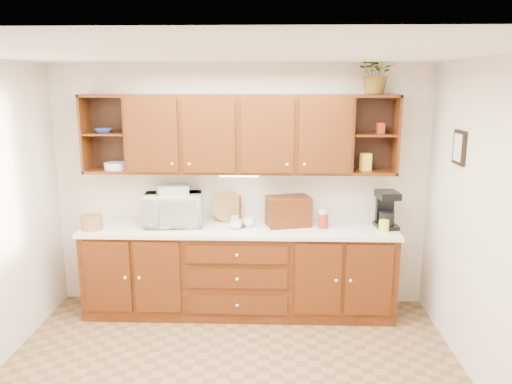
# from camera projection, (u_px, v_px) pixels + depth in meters

# --- Properties ---
(ceiling) EXTENTS (4.00, 4.00, 0.00)m
(ceiling) POSITION_uv_depth(u_px,v_px,m) (223.00, 54.00, 3.39)
(ceiling) COLOR white
(ceiling) RESTS_ON back_wall
(back_wall) EXTENTS (4.00, 0.00, 4.00)m
(back_wall) POSITION_uv_depth(u_px,v_px,m) (241.00, 187.00, 5.38)
(back_wall) COLOR beige
(back_wall) RESTS_ON floor
(right_wall) EXTENTS (0.00, 3.50, 3.50)m
(right_wall) POSITION_uv_depth(u_px,v_px,m) (501.00, 239.00, 3.61)
(right_wall) COLOR beige
(right_wall) RESTS_ON floor
(base_cabinets) EXTENTS (3.20, 0.60, 0.90)m
(base_cabinets) POSITION_uv_depth(u_px,v_px,m) (239.00, 272.00, 5.27)
(base_cabinets) COLOR #321805
(base_cabinets) RESTS_ON floor
(countertop) EXTENTS (3.24, 0.64, 0.04)m
(countertop) POSITION_uv_depth(u_px,v_px,m) (239.00, 229.00, 5.16)
(countertop) COLOR white
(countertop) RESTS_ON base_cabinets
(upper_cabinets) EXTENTS (3.20, 0.33, 0.80)m
(upper_cabinets) POSITION_uv_depth(u_px,v_px,m) (240.00, 134.00, 5.09)
(upper_cabinets) COLOR #321805
(upper_cabinets) RESTS_ON back_wall
(undercabinet_light) EXTENTS (0.40, 0.05, 0.02)m
(undercabinet_light) POSITION_uv_depth(u_px,v_px,m) (239.00, 175.00, 5.13)
(undercabinet_light) COLOR white
(undercabinet_light) RESTS_ON upper_cabinets
(framed_picture) EXTENTS (0.03, 0.24, 0.30)m
(framed_picture) POSITION_uv_depth(u_px,v_px,m) (459.00, 147.00, 4.36)
(framed_picture) COLOR black
(framed_picture) RESTS_ON right_wall
(wicker_basket) EXTENTS (0.24, 0.24, 0.14)m
(wicker_basket) POSITION_uv_depth(u_px,v_px,m) (92.00, 222.00, 5.09)
(wicker_basket) COLOR #A87C46
(wicker_basket) RESTS_ON countertop
(microwave) EXTENTS (0.64, 0.48, 0.33)m
(microwave) POSITION_uv_depth(u_px,v_px,m) (173.00, 210.00, 5.22)
(microwave) COLOR beige
(microwave) RESTS_ON countertop
(towel_stack) EXTENTS (0.36, 0.31, 0.09)m
(towel_stack) POSITION_uv_depth(u_px,v_px,m) (173.00, 190.00, 5.17)
(towel_stack) COLOR #D9BC66
(towel_stack) RESTS_ON microwave
(wine_bottle) EXTENTS (0.08, 0.08, 0.28)m
(wine_bottle) POSITION_uv_depth(u_px,v_px,m) (183.00, 211.00, 5.24)
(wine_bottle) COLOR black
(wine_bottle) RESTS_ON countertop
(woven_tray) EXTENTS (0.34, 0.13, 0.33)m
(woven_tray) POSITION_uv_depth(u_px,v_px,m) (227.00, 220.00, 5.38)
(woven_tray) COLOR #A87C46
(woven_tray) RESTS_ON countertop
(bread_box) EXTENTS (0.49, 0.38, 0.31)m
(bread_box) POSITION_uv_depth(u_px,v_px,m) (288.00, 211.00, 5.19)
(bread_box) COLOR #321805
(bread_box) RESTS_ON countertop
(mug_tree) EXTENTS (0.27, 0.29, 0.33)m
(mug_tree) POSITION_uv_depth(u_px,v_px,m) (240.00, 222.00, 5.17)
(mug_tree) COLOR #321805
(mug_tree) RESTS_ON countertop
(canister_red) EXTENTS (0.13, 0.13, 0.14)m
(canister_red) POSITION_uv_depth(u_px,v_px,m) (323.00, 221.00, 5.12)
(canister_red) COLOR #A32617
(canister_red) RESTS_ON countertop
(canister_white) EXTENTS (0.10, 0.10, 0.19)m
(canister_white) POSITION_uv_depth(u_px,v_px,m) (323.00, 218.00, 5.14)
(canister_white) COLOR white
(canister_white) RESTS_ON countertop
(canister_yellow) EXTENTS (0.13, 0.13, 0.12)m
(canister_yellow) POSITION_uv_depth(u_px,v_px,m) (384.00, 226.00, 4.99)
(canister_yellow) COLOR yellow
(canister_yellow) RESTS_ON countertop
(coffee_maker) EXTENTS (0.23, 0.29, 0.38)m
(coffee_maker) POSITION_uv_depth(u_px,v_px,m) (386.00, 210.00, 5.13)
(coffee_maker) COLOR black
(coffee_maker) RESTS_ON countertop
(bowl_stack) EXTENTS (0.22, 0.22, 0.04)m
(bowl_stack) POSITION_uv_depth(u_px,v_px,m) (104.00, 131.00, 5.11)
(bowl_stack) COLOR #2A3E9C
(bowl_stack) RESTS_ON upper_cabinets
(plate_stack) EXTENTS (0.30, 0.30, 0.07)m
(plate_stack) POSITION_uv_depth(u_px,v_px,m) (116.00, 166.00, 5.20)
(plate_stack) COLOR white
(plate_stack) RESTS_ON upper_cabinets
(pantry_box_yellow) EXTENTS (0.12, 0.10, 0.18)m
(pantry_box_yellow) POSITION_uv_depth(u_px,v_px,m) (366.00, 162.00, 5.10)
(pantry_box_yellow) COLOR yellow
(pantry_box_yellow) RESTS_ON upper_cabinets
(pantry_box_red) EXTENTS (0.08, 0.07, 0.11)m
(pantry_box_red) POSITION_uv_depth(u_px,v_px,m) (380.00, 128.00, 5.02)
(pantry_box_red) COLOR #A32617
(pantry_box_red) RESTS_ON upper_cabinets
(potted_plant) EXTENTS (0.40, 0.35, 0.42)m
(potted_plant) POSITION_uv_depth(u_px,v_px,m) (377.00, 72.00, 4.87)
(potted_plant) COLOR #999999
(potted_plant) RESTS_ON upper_cabinets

